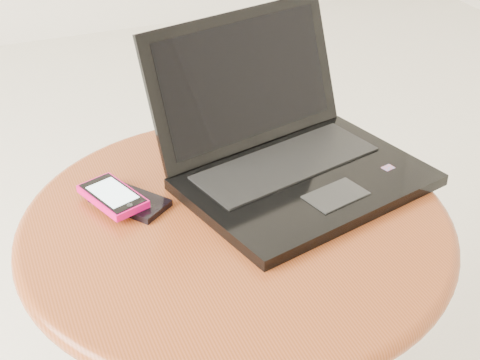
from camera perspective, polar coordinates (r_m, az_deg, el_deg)
name	(u,v)px	position (r m, az deg, el deg)	size (l,w,h in m)	color
table	(236,275)	(1.06, -0.30, -7.64)	(0.61, 0.61, 0.49)	#562E19
laptop	(288,151)	(1.08, 3.86, 2.31)	(0.41, 0.39, 0.22)	black
phone_black	(130,201)	(1.04, -8.82, -1.66)	(0.11, 0.12, 0.01)	black
phone_pink	(113,196)	(1.03, -10.15, -1.27)	(0.09, 0.12, 0.01)	#D50862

